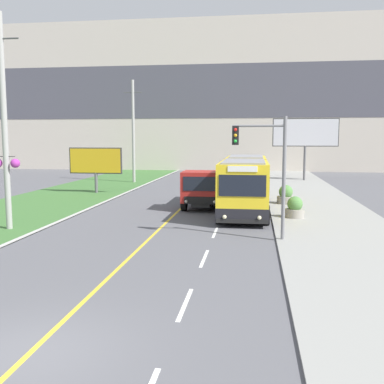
% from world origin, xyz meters
% --- Properties ---
extents(ground_plane, '(300.00, 300.00, 0.00)m').
position_xyz_m(ground_plane, '(0.00, 0.00, 0.00)').
color(ground_plane, '#56565B').
extents(lane_marking_centre, '(2.88, 140.00, 0.01)m').
position_xyz_m(lane_marking_centre, '(0.35, 1.88, 0.00)').
color(lane_marking_centre, gold).
rests_on(lane_marking_centre, ground_plane).
extents(apartment_block_background, '(80.00, 8.04, 19.91)m').
position_xyz_m(apartment_block_background, '(0.00, 55.42, 9.95)').
color(apartment_block_background, beige).
rests_on(apartment_block_background, ground_plane).
extents(city_bus, '(2.73, 11.81, 3.18)m').
position_xyz_m(city_bus, '(3.96, 19.19, 1.62)').
color(city_bus, yellow).
rests_on(city_bus, ground_plane).
extents(dump_truck, '(2.50, 6.64, 2.39)m').
position_xyz_m(dump_truck, '(1.43, 19.61, 1.19)').
color(dump_truck, black).
rests_on(dump_truck, ground_plane).
extents(car_distant, '(1.80, 4.30, 1.45)m').
position_xyz_m(car_distant, '(1.62, 36.19, 0.69)').
color(car_distant, maroon).
rests_on(car_distant, ground_plane).
extents(utility_pole_near, '(1.80, 0.44, 10.16)m').
position_xyz_m(utility_pole_near, '(-7.19, 11.76, 4.80)').
color(utility_pole_near, '#9E9E99').
rests_on(utility_pole_near, ground_plane).
extents(utility_pole_far, '(1.80, 0.28, 9.95)m').
position_xyz_m(utility_pole_far, '(-7.28, 34.88, 5.03)').
color(utility_pole_far, '#9E9E99').
rests_on(utility_pole_far, ground_plane).
extents(traffic_light_mast, '(2.28, 0.32, 5.30)m').
position_xyz_m(traffic_light_mast, '(5.07, 11.04, 3.40)').
color(traffic_light_mast, slate).
rests_on(traffic_light_mast, ground_plane).
extents(billboard_large, '(6.57, 0.24, 6.35)m').
position_xyz_m(billboard_large, '(9.60, 38.81, 4.78)').
color(billboard_large, '#59595B').
rests_on(billboard_large, ground_plane).
extents(billboard_small, '(4.28, 0.24, 3.63)m').
position_xyz_m(billboard_small, '(-7.98, 26.06, 2.51)').
color(billboard_small, '#59595B').
rests_on(billboard_small, ground_plane).
extents(planter_round_near, '(1.04, 1.04, 1.16)m').
position_xyz_m(planter_round_near, '(6.74, 16.52, 0.59)').
color(planter_round_near, gray).
rests_on(planter_round_near, sidewalk_right).
extents(planter_round_second, '(1.13, 1.13, 1.23)m').
position_xyz_m(planter_round_second, '(6.60, 21.76, 0.62)').
color(planter_round_second, gray).
rests_on(planter_round_second, sidewalk_right).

